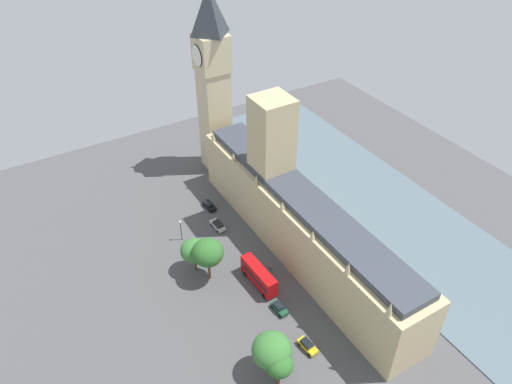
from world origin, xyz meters
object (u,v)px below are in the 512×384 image
car_dark_green_opposite_hall (279,308)px  car_yellow_cab_far_end (307,346)px  street_lamp_slot_11 (181,227)px  street_lamp_slot_10 (276,364)px  plane_tree_near_tower (279,365)px  pedestrian_corner (271,268)px  plane_tree_trailing (194,251)px  car_black_by_river_gate (209,205)px  double_decker_bus_leading (259,276)px  clock_tower (213,81)px  parliament_building (296,216)px  plane_tree_midblock (272,350)px  plane_tree_under_trees (208,253)px  car_silver_kerbside (218,225)px

car_dark_green_opposite_hall → car_yellow_cab_far_end: (0.35, 10.17, -0.00)m
street_lamp_slot_11 → car_yellow_cab_far_end: bearing=101.4°
street_lamp_slot_10 → plane_tree_near_tower: bearing=88.0°
pedestrian_corner → plane_tree_trailing: plane_tree_trailing is taller
car_black_by_river_gate → double_decker_bus_leading: 28.79m
pedestrian_corner → street_lamp_slot_10: bearing=-59.1°
car_dark_green_opposite_hall → street_lamp_slot_11: bearing=-77.5°
pedestrian_corner → car_dark_green_opposite_hall: bearing=-51.8°
clock_tower → plane_tree_near_tower: bearing=71.5°
car_yellow_cab_far_end → street_lamp_slot_10: 9.39m
parliament_building → street_lamp_slot_10: (22.20, 26.29, -4.93)m
clock_tower → pedestrian_corner: size_ratio=30.14×
car_black_by_river_gate → street_lamp_slot_11: (10.84, 7.35, 3.21)m
plane_tree_midblock → street_lamp_slot_10: plane_tree_midblock is taller
clock_tower → double_decker_bus_leading: (13.39, 45.09, -23.41)m
car_yellow_cab_far_end → plane_tree_midblock: (8.42, 0.61, 5.59)m
pedestrian_corner → plane_tree_under_trees: plane_tree_under_trees is taller
car_dark_green_opposite_hall → clock_tower: bearing=-107.5°
car_silver_kerbside → car_black_by_river_gate: bearing=74.6°
parliament_building → car_silver_kerbside: bearing=-49.8°
car_black_by_river_gate → car_dark_green_opposite_hall: size_ratio=1.13×
car_black_by_river_gate → car_yellow_cab_far_end: size_ratio=1.06×
street_lamp_slot_11 → street_lamp_slot_10: bearing=89.3°
plane_tree_under_trees → plane_tree_trailing: bearing=-68.3°
car_yellow_cab_far_end → plane_tree_trailing: (9.31, -29.09, 5.03)m
plane_tree_near_tower → plane_tree_midblock: bearing=-92.1°
parliament_building → pedestrian_corner: 13.00m
parliament_building → plane_tree_under_trees: parliament_building is taller
plane_tree_trailing → car_black_by_river_gate: bearing=-124.1°
car_dark_green_opposite_hall → street_lamp_slot_11: 30.83m
street_lamp_slot_11 → parliament_building: bearing=144.5°
double_decker_bus_leading → street_lamp_slot_11: size_ratio=1.83×
street_lamp_slot_10 → street_lamp_slot_11: (-0.48, -41.76, -0.24)m
car_silver_kerbside → clock_tower: bearing=58.7°
double_decker_bus_leading → street_lamp_slot_10: size_ratio=1.71×
plane_tree_near_tower → street_lamp_slot_11: bearing=-90.7°
street_lamp_slot_11 → plane_tree_under_trees: bearing=90.8°
double_decker_bus_leading → plane_tree_midblock: bearing=62.4°
double_decker_bus_leading → plane_tree_midblock: 21.31m
plane_tree_midblock → street_lamp_slot_11: (-0.43, -40.28, -2.37)m
car_yellow_cab_far_end → street_lamp_slot_11: size_ratio=0.76×
parliament_building → pedestrian_corner: parliament_building is taller
car_yellow_cab_far_end → plane_tree_near_tower: 10.25m
double_decker_bus_leading → street_lamp_slot_11: street_lamp_slot_11 is taller
clock_tower → double_decker_bus_leading: size_ratio=4.75×
street_lamp_slot_10 → plane_tree_midblock: bearing=-92.1°
clock_tower → car_silver_kerbside: size_ratio=10.39×
car_yellow_cab_far_end → street_lamp_slot_11: street_lamp_slot_11 is taller
car_yellow_cab_far_end → plane_tree_midblock: bearing=-1.9°
plane_tree_midblock → street_lamp_slot_11: plane_tree_midblock is taller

